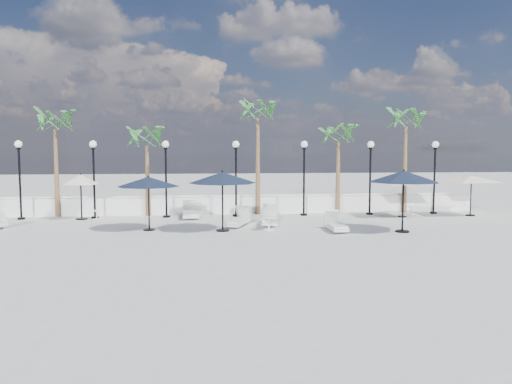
{
  "coord_description": "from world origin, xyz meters",
  "views": [
    {
      "loc": [
        -1.58,
        -18.66,
        3.45
      ],
      "look_at": [
        0.71,
        3.51,
        1.5
      ],
      "focal_mm": 35.0,
      "sensor_mm": 36.0,
      "label": 1
    }
  ],
  "objects": [
    {
      "name": "lamppost_1",
      "position": [
        -7.0,
        6.5,
        2.49
      ],
      "size": [
        0.36,
        0.36,
        3.84
      ],
      "color": "black",
      "rests_on": "ground"
    },
    {
      "name": "balustrade",
      "position": [
        0.0,
        7.5,
        0.47
      ],
      "size": [
        26.0,
        0.3,
        1.01
      ],
      "color": "silver",
      "rests_on": "ground"
    },
    {
      "name": "palm_3",
      "position": [
        5.5,
        7.3,
        3.95
      ],
      "size": [
        2.6,
        2.6,
        4.9
      ],
      "color": "brown",
      "rests_on": "ground"
    },
    {
      "name": "side_table_1",
      "position": [
        1.1,
        2.04,
        0.35
      ],
      "size": [
        0.6,
        0.6,
        0.58
      ],
      "color": "silver",
      "rests_on": "ground"
    },
    {
      "name": "side_table_0",
      "position": [
        -6.84,
        6.13,
        0.26
      ],
      "size": [
        0.45,
        0.45,
        0.43
      ],
      "color": "silver",
      "rests_on": "ground"
    },
    {
      "name": "lamppost_5",
      "position": [
        7.0,
        6.5,
        2.49
      ],
      "size": [
        0.36,
        0.36,
        3.84
      ],
      "color": "black",
      "rests_on": "ground"
    },
    {
      "name": "side_table_2",
      "position": [
        9.13,
        6.2,
        0.26
      ],
      "size": [
        0.45,
        0.45,
        0.44
      ],
      "color": "silver",
      "rests_on": "ground"
    },
    {
      "name": "parasol_navy_left",
      "position": [
        -3.93,
        2.57,
        2.04
      ],
      "size": [
        2.63,
        2.63,
        2.32
      ],
      "color": "black",
      "rests_on": "ground"
    },
    {
      "name": "lamppost_6",
      "position": [
        10.5,
        6.5,
        2.49
      ],
      "size": [
        0.36,
        0.36,
        3.84
      ],
      "color": "black",
      "rests_on": "ground"
    },
    {
      "name": "parasol_navy_right",
      "position": [
        6.54,
        1.01,
        2.29
      ],
      "size": [
        2.91,
        2.91,
        2.61
      ],
      "color": "black",
      "rests_on": "ground"
    },
    {
      "name": "lounger_6",
      "position": [
        1.34,
        3.52,
        0.27
      ],
      "size": [
        0.98,
        2.23,
        0.81
      ],
      "rotation": [
        0.0,
        0.0,
        -0.14
      ],
      "color": "silver",
      "rests_on": "ground"
    },
    {
      "name": "parasol_cream_sq_a",
      "position": [
        8.35,
        5.42,
        1.98
      ],
      "size": [
        4.35,
        4.35,
        2.13
      ],
      "color": "black",
      "rests_on": "ground"
    },
    {
      "name": "palm_4",
      "position": [
        9.2,
        7.3,
        4.73
      ],
      "size": [
        2.6,
        2.6,
        5.7
      ],
      "color": "brown",
      "rests_on": "ground"
    },
    {
      "name": "palm_0",
      "position": [
        -9.0,
        7.3,
        4.53
      ],
      "size": [
        2.6,
        2.6,
        5.5
      ],
      "color": "brown",
      "rests_on": "ground"
    },
    {
      "name": "lounger_2",
      "position": [
        -2.36,
        6.22,
        0.26
      ],
      "size": [
        0.78,
        2.12,
        0.78
      ],
      "rotation": [
        0.0,
        0.0,
        0.05
      ],
      "color": "silver",
      "rests_on": "ground"
    },
    {
      "name": "lounger_4",
      "position": [
        3.87,
        1.59,
        0.24
      ],
      "size": [
        0.63,
        1.92,
        0.72
      ],
      "rotation": [
        0.0,
        0.0,
        0.0
      ],
      "color": "silver",
      "rests_on": "ground"
    },
    {
      "name": "parasol_cream_small",
      "position": [
        -7.57,
        6.2,
        1.92
      ],
      "size": [
        1.83,
        1.83,
        2.24
      ],
      "color": "black",
      "rests_on": "ground"
    },
    {
      "name": "lamppost_4",
      "position": [
        3.5,
        6.5,
        2.49
      ],
      "size": [
        0.36,
        0.36,
        3.84
      ],
      "color": "black",
      "rests_on": "ground"
    },
    {
      "name": "palm_2",
      "position": [
        1.2,
        7.3,
        5.12
      ],
      "size": [
        2.6,
        2.6,
        6.1
      ],
      "color": "brown",
      "rests_on": "ground"
    },
    {
      "name": "lounger_5",
      "position": [
        -0.13,
        3.27,
        0.25
      ],
      "size": [
        1.32,
        2.1,
        0.75
      ],
      "rotation": [
        0.0,
        0.0,
        -0.37
      ],
      "color": "silver",
      "rests_on": "ground"
    },
    {
      "name": "parasol_cream_sq_b",
      "position": [
        12.0,
        5.5,
        2.05
      ],
      "size": [
        4.44,
        4.44,
        2.22
      ],
      "color": "black",
      "rests_on": "ground"
    },
    {
      "name": "lamppost_3",
      "position": [
        0.0,
        6.5,
        2.49
      ],
      "size": [
        0.36,
        0.36,
        3.84
      ],
      "color": "black",
      "rests_on": "ground"
    },
    {
      "name": "lamppost_0",
      "position": [
        -10.5,
        6.5,
        2.49
      ],
      "size": [
        0.36,
        0.36,
        3.84
      ],
      "color": "black",
      "rests_on": "ground"
    },
    {
      "name": "ground",
      "position": [
        0.0,
        0.0,
        0.0
      ],
      "size": [
        100.0,
        100.0,
        0.0
      ],
      "primitive_type": "plane",
      "color": "#A7A7A2",
      "rests_on": "ground"
    },
    {
      "name": "parasol_navy_mid",
      "position": [
        -0.84,
        2.04,
        2.23
      ],
      "size": [
        2.83,
        2.83,
        2.54
      ],
      "color": "black",
      "rests_on": "ground"
    },
    {
      "name": "lamppost_2",
      "position": [
        -3.5,
        6.5,
        2.49
      ],
      "size": [
        0.36,
        0.36,
        3.84
      ],
      "color": "black",
      "rests_on": "ground"
    },
    {
      "name": "palm_1",
      "position": [
        -4.5,
        7.3,
        3.75
      ],
      "size": [
        2.6,
        2.6,
        4.7
      ],
      "color": "brown",
      "rests_on": "ground"
    },
    {
      "name": "lounger_3",
      "position": [
        -2.07,
        6.14,
        0.23
      ],
      "size": [
        0.76,
        1.87,
        0.68
      ],
      "rotation": [
        0.0,
        0.0,
        -0.09
      ],
      "color": "silver",
      "rests_on": "ground"
    }
  ]
}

